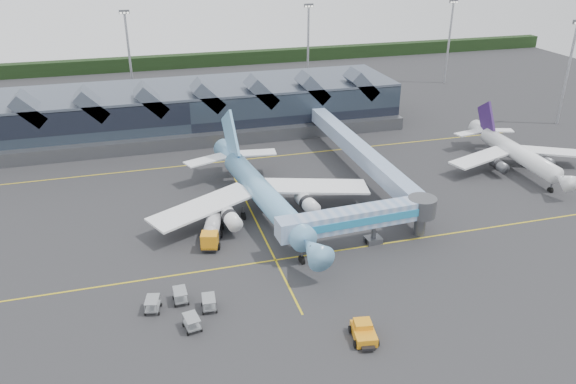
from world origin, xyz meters
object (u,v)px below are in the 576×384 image
object	(u,v)px
regional_jet	(515,152)
fuel_truck	(212,228)
main_airliner	(261,192)
jet_bridge	(369,217)
pushback_tug	(364,332)

from	to	relation	value
regional_jet	fuel_truck	bearing A→B (deg)	-166.81
main_airliner	jet_bridge	distance (m)	17.19
main_airliner	fuel_truck	distance (m)	9.96
main_airliner	pushback_tug	distance (m)	31.05
regional_jet	jet_bridge	world-z (taller)	regional_jet
jet_bridge	fuel_truck	xyz separation A→B (m)	(-20.16, 7.33, -2.44)
regional_jet	main_airliner	bearing A→B (deg)	-170.94
main_airliner	fuel_truck	xyz separation A→B (m)	(-8.29, -5.10, -2.11)
fuel_truck	pushback_tug	size ratio (longest dim) A/B	2.05
main_airliner	fuel_truck	world-z (taller)	main_airliner
regional_jet	jet_bridge	xyz separation A→B (m)	(-36.24, -17.90, 0.98)
jet_bridge	pushback_tug	bearing A→B (deg)	-117.58
regional_jet	jet_bridge	bearing A→B (deg)	-151.14
main_airliner	regional_jet	xyz separation A→B (m)	(48.11, 5.46, -0.65)
main_airliner	pushback_tug	xyz separation A→B (m)	(3.63, -30.70, -2.97)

